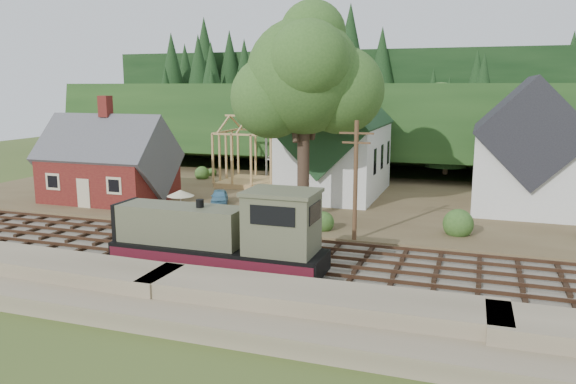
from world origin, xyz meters
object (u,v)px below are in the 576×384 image
(patio_set, at_px, (181,194))
(locomotive, at_px, (225,237))
(car_blue, at_px, (219,197))
(car_green, at_px, (55,182))

(patio_set, bearing_deg, locomotive, -49.52)
(locomotive, height_order, car_blue, locomotive)
(car_green, distance_m, patio_set, 19.90)
(car_green, bearing_deg, car_blue, -112.33)
(locomotive, height_order, patio_set, locomotive)
(locomotive, distance_m, car_green, 31.53)
(locomotive, relative_size, car_blue, 3.44)
(car_blue, bearing_deg, patio_set, -115.33)
(car_green, bearing_deg, locomotive, -140.49)
(locomotive, height_order, car_green, locomotive)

